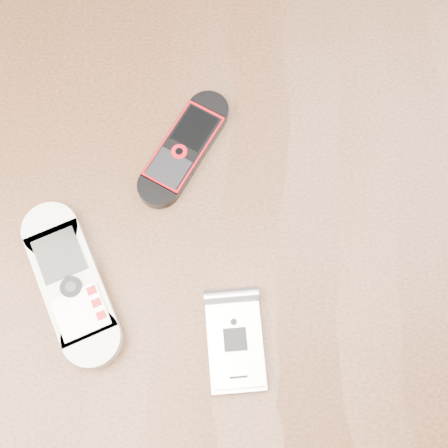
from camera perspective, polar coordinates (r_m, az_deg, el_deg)
ground at (r=1.30m, az=-0.22°, el=-10.68°), size 4.00×4.00×0.00m
table at (r=0.67m, az=-0.43°, el=-3.12°), size 1.20×0.80×0.75m
nokia_white at (r=0.56m, az=-13.82°, el=-5.26°), size 0.11×0.16×0.02m
nokia_black_red at (r=0.59m, az=-3.67°, el=6.94°), size 0.10×0.13×0.01m
motorola_razr at (r=0.54m, az=1.05°, el=-10.87°), size 0.06×0.10×0.01m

